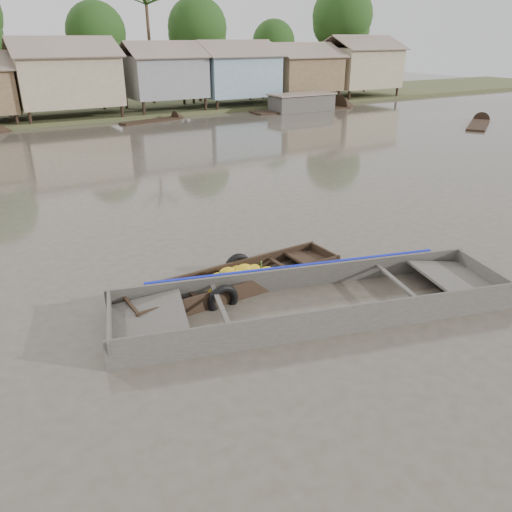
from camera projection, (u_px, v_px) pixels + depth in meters
ground at (247, 313)px, 10.53m from camera, size 120.00×120.00×0.00m
riverbank at (66, 71)px, 35.84m from camera, size 120.00×12.47×10.22m
banana_boat at (235, 282)px, 11.56m from camera, size 5.35×1.53×0.76m
viewer_boat at (314, 305)px, 10.68m from camera, size 8.84×4.38×0.69m
distant_boats at (232, 115)px, 35.47m from camera, size 48.46×15.66×1.38m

